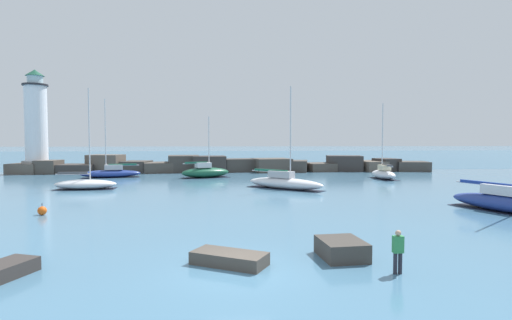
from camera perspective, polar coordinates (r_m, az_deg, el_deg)
ground_plane at (r=14.86m, az=-2.45°, el=-15.61°), size 600.00×600.00×0.00m
open_sea_beyond at (r=119.74m, az=-5.05°, el=0.56°), size 400.00×116.00×0.01m
breakwater_jetty at (r=59.74m, az=-4.17°, el=-0.77°), size 61.87×6.93×2.60m
lighthouse at (r=64.91m, az=-28.89°, el=3.99°), size 3.97×3.97×14.70m
foreground_rocks at (r=15.49m, az=-4.20°, el=-13.68°), size 14.22×3.83×0.73m
sailboat_moored_0 at (r=30.91m, az=32.22°, el=-5.11°), size 4.55×8.16×10.80m
sailboat_moored_1 at (r=50.73m, az=-7.25°, el=-1.70°), size 6.58×4.31×7.71m
sailboat_moored_2 at (r=38.80m, az=4.07°, el=-3.19°), size 7.44×7.06×9.83m
sailboat_moored_3 at (r=41.79m, az=-23.18°, el=-3.16°), size 5.81×2.40×9.69m
sailboat_moored_4 at (r=53.66m, az=-19.99°, el=-1.73°), size 7.52×3.49×9.89m
sailboat_moored_5 at (r=50.96m, az=17.74°, el=-1.86°), size 2.06×5.28×9.22m
mooring_buoy_orange_near at (r=28.66m, az=-28.23°, el=-6.40°), size 0.55×0.55×0.75m
person_on_rocks at (r=15.20m, az=19.62°, el=-11.98°), size 0.36×0.22×1.55m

